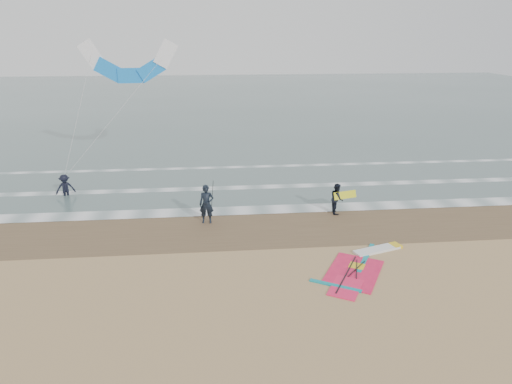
{
  "coord_description": "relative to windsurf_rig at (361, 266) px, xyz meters",
  "views": [
    {
      "loc": [
        -3.52,
        -14.62,
        9.2
      ],
      "look_at": [
        -1.66,
        5.0,
        2.2
      ],
      "focal_mm": 32.0,
      "sensor_mm": 36.0,
      "label": 1
    }
  ],
  "objects": [
    {
      "name": "windsurf_rig",
      "position": [
        0.0,
        0.0,
        0.0
      ],
      "size": [
        4.76,
        4.5,
        0.11
      ],
      "color": "white",
      "rests_on": "ground"
    },
    {
      "name": "wet_sand_band",
      "position": [
        -2.4,
        4.39,
        -0.03
      ],
      "size": [
        120.0,
        5.0,
        0.01
      ],
      "primitive_type": "cube",
      "color": "brown",
      "rests_on": "ground"
    },
    {
      "name": "ground",
      "position": [
        -2.4,
        -1.61,
        -0.03
      ],
      "size": [
        120.0,
        120.0,
        0.0
      ],
      "primitive_type": "plane",
      "color": "tan",
      "rests_on": "ground"
    },
    {
      "name": "person_wading",
      "position": [
        -14.66,
        9.89,
        0.8
      ],
      "size": [
        1.21,
        0.91,
        1.67
      ],
      "primitive_type": "imported",
      "rotation": [
        0.0,
        0.0,
        0.3
      ],
      "color": "black",
      "rests_on": "ground"
    },
    {
      "name": "surf_kite",
      "position": [
        -11.1,
        14.38,
        7.09
      ],
      "size": [
        6.7,
        4.63,
        7.65
      ],
      "color": "white",
      "rests_on": "ground"
    },
    {
      "name": "held_pole",
      "position": [
        -6.08,
        5.17,
        1.43
      ],
      "size": [
        0.17,
        0.86,
        1.82
      ],
      "color": "black",
      "rests_on": "ground"
    },
    {
      "name": "sea_water",
      "position": [
        -2.4,
        46.39,
        -0.02
      ],
      "size": [
        120.0,
        80.0,
        0.02
      ],
      "primitive_type": "cube",
      "color": "#47605E",
      "rests_on": "ground"
    },
    {
      "name": "person_standing",
      "position": [
        -6.38,
        5.17,
        0.97
      ],
      "size": [
        0.76,
        0.53,
        1.99
      ],
      "primitive_type": "imported",
      "rotation": [
        0.0,
        0.0,
        -0.07
      ],
      "color": "black",
      "rests_on": "ground"
    },
    {
      "name": "carried_kiteboard",
      "position": [
        0.87,
        5.74,
        1.01
      ],
      "size": [
        1.3,
        0.51,
        0.39
      ],
      "color": "yellow",
      "rests_on": "ground"
    },
    {
      "name": "person_walking",
      "position": [
        0.47,
        5.84,
        0.79
      ],
      "size": [
        0.68,
        0.84,
        1.64
      ],
      "primitive_type": "imported",
      "rotation": [
        0.0,
        0.0,
        1.49
      ],
      "color": "black",
      "rests_on": "ground"
    },
    {
      "name": "foam_waterline",
      "position": [
        -2.4,
        8.83,
        -0.0
      ],
      "size": [
        120.0,
        9.15,
        0.02
      ],
      "color": "white",
      "rests_on": "ground"
    }
  ]
}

